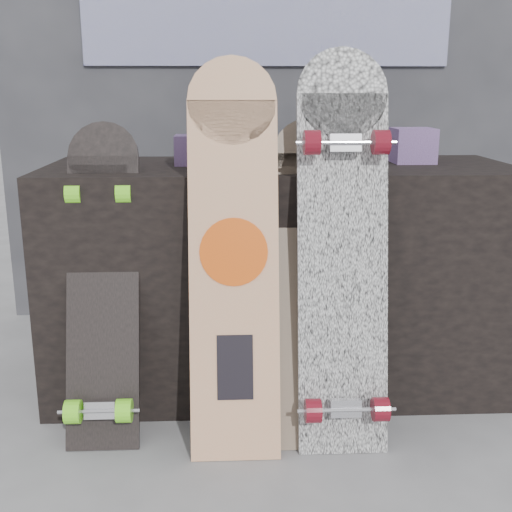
{
  "coord_description": "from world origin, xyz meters",
  "views": [
    {
      "loc": [
        -0.19,
        -1.7,
        1.05
      ],
      "look_at": [
        -0.1,
        0.2,
        0.56
      ],
      "focal_mm": 45.0,
      "sensor_mm": 36.0,
      "label": 1
    }
  ],
  "objects_px": {
    "longboard_celtic": "(310,271)",
    "skateboard_dark": "(102,278)",
    "longboard_geisha": "(234,246)",
    "longboard_cascadia": "(343,246)",
    "vendor_table": "(279,276)"
  },
  "relations": [
    {
      "from": "skateboard_dark",
      "to": "longboard_geisha",
      "type": "bearing_deg",
      "value": -10.29
    },
    {
      "from": "longboard_geisha",
      "to": "longboard_celtic",
      "type": "height_order",
      "value": "longboard_geisha"
    },
    {
      "from": "longboard_celtic",
      "to": "longboard_cascadia",
      "type": "relative_size",
      "value": 0.82
    },
    {
      "from": "longboard_geisha",
      "to": "longboard_celtic",
      "type": "distance_m",
      "value": 0.26
    },
    {
      "from": "vendor_table",
      "to": "longboard_cascadia",
      "type": "distance_m",
      "value": 0.47
    },
    {
      "from": "vendor_table",
      "to": "skateboard_dark",
      "type": "bearing_deg",
      "value": -151.32
    },
    {
      "from": "longboard_geisha",
      "to": "skateboard_dark",
      "type": "distance_m",
      "value": 0.42
    },
    {
      "from": "longboard_geisha",
      "to": "longboard_cascadia",
      "type": "distance_m",
      "value": 0.32
    },
    {
      "from": "vendor_table",
      "to": "longboard_cascadia",
      "type": "relative_size",
      "value": 1.36
    },
    {
      "from": "longboard_celtic",
      "to": "skateboard_dark",
      "type": "bearing_deg",
      "value": 178.06
    },
    {
      "from": "vendor_table",
      "to": "skateboard_dark",
      "type": "distance_m",
      "value": 0.65
    },
    {
      "from": "vendor_table",
      "to": "longboard_celtic",
      "type": "relative_size",
      "value": 1.65
    },
    {
      "from": "longboard_cascadia",
      "to": "longboard_geisha",
      "type": "bearing_deg",
      "value": 177.41
    },
    {
      "from": "vendor_table",
      "to": "longboard_celtic",
      "type": "height_order",
      "value": "longboard_celtic"
    },
    {
      "from": "longboard_geisha",
      "to": "longboard_celtic",
      "type": "relative_size",
      "value": 1.19
    }
  ]
}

